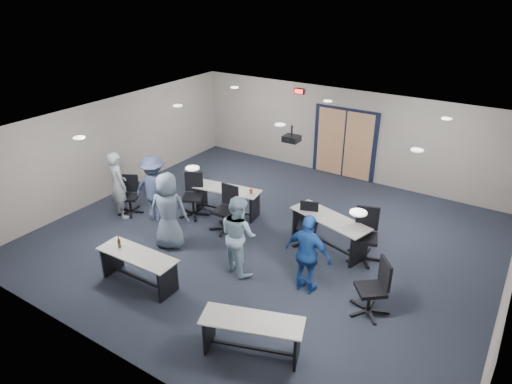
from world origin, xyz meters
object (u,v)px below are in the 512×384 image
Objects in this scene: person_lightblue at (238,234)px; person_plaid at (168,211)px; table_back_left at (228,196)px; chair_loose_left at (129,196)px; person_back at (154,188)px; person_gray at (118,185)px; table_front_left at (138,263)px; chair_back_c at (307,225)px; person_navy at (308,254)px; table_back_right at (329,227)px; chair_loose_right at (371,288)px; chair_back_a at (193,196)px; chair_back_b at (225,210)px; table_front_right at (252,331)px; chair_back_d at (365,236)px.

person_plaid is at bearing 21.80° from person_lightblue.
chair_loose_left reaches higher than table_back_left.
chair_loose_left is 0.56× the size of person_plaid.
person_gray is at bearing 13.48° from person_back.
table_back_left is 2.77m from person_gray.
table_back_left is at bearing 93.66° from table_front_left.
person_plaid is at bearing -170.93° from person_gray.
person_back is at bearing 175.22° from chair_back_c.
person_lightblue is 1.53m from person_navy.
person_navy is at bearing -37.85° from table_back_left.
person_lightblue is at bearing -107.48° from table_back_right.
table_back_left reaches higher than table_back_right.
person_back reaches higher than chair_loose_right.
chair_loose_left is at bearing 174.29° from chair_back_c.
chair_loose_right is at bearing -30.15° from table_back_left.
chair_back_a is 1.68m from chair_loose_left.
person_back reaches higher than chair_back_b.
person_back is (-1.18, 0.75, -0.04)m from person_plaid.
table_front_left is at bearing 163.79° from person_gray.
person_lightblue is (3.91, -0.32, -0.03)m from person_gray.
person_plaid is (-3.39, 1.76, 0.44)m from table_front_right.
chair_back_a is 1.12× the size of chair_loose_left.
person_plaid is at bearing 7.62° from person_navy.
table_front_right is 0.96× the size of table_back_left.
person_navy is at bearing 160.80° from person_plaid.
person_gray is (-2.49, 1.80, 0.40)m from table_front_left.
person_navy is (2.94, 1.63, 0.35)m from table_front_left.
person_navy is (1.52, 0.15, -0.02)m from person_lightblue.
chair_back_a is 0.63× the size of person_gray.
chair_back_c is at bearing -21.67° from chair_back_a.
person_navy is at bearing -154.56° from person_lightblue.
chair_back_b is (-2.76, 3.01, 0.10)m from table_front_right.
person_navy is at bearing 27.96° from table_front_left.
chair_back_b is (1.14, -0.17, 0.00)m from chair_back_a.
person_back is (-0.67, -0.66, 0.30)m from chair_back_a.
chair_loose_left reaches higher than table_front_right.
table_front_left is 3.43m from table_back_left.
table_front_left is 3.10m from person_gray.
table_back_right is 5.36m from person_gray.
table_back_right is 1.12× the size of person_plaid.
table_front_left is 0.98× the size of person_gray.
chair_back_d is at bearing -177.40° from person_back.
person_back is (0.87, 0.37, -0.02)m from person_gray.
chair_loose_left reaches higher than table_front_left.
person_gray is 1.03× the size of person_lightblue.
chair_back_b is 1.74m from person_lightblue.
table_front_left is 2.68m from chair_back_b.
table_front_left is 0.99× the size of table_front_right.
chair_back_a is 1.15m from chair_back_b.
person_back is at bearing -145.90° from table_back_left.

